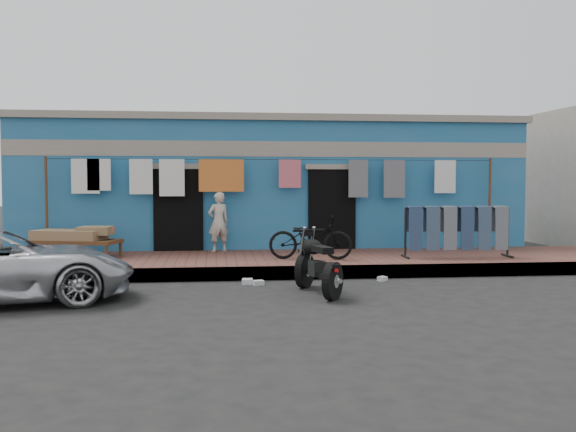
% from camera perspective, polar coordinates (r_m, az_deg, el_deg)
% --- Properties ---
extents(ground, '(80.00, 80.00, 0.00)m').
position_cam_1_polar(ground, '(10.33, 1.26, -6.96)').
color(ground, black).
rests_on(ground, ground).
extents(sidewalk, '(28.00, 3.00, 0.25)m').
position_cam_1_polar(sidewalk, '(13.26, -0.49, -4.20)').
color(sidewalk, brown).
rests_on(sidewalk, ground).
extents(curb, '(28.00, 0.10, 0.25)m').
position_cam_1_polar(curb, '(11.83, 0.25, -5.08)').
color(curb, gray).
rests_on(curb, ground).
extents(building, '(12.20, 5.20, 3.36)m').
position_cam_1_polar(building, '(17.13, -1.89, 2.66)').
color(building, '#206599').
rests_on(building, ground).
extents(clothesline, '(10.06, 0.06, 2.10)m').
position_cam_1_polar(clothesline, '(14.35, -3.42, 3.14)').
color(clothesline, brown).
rests_on(clothesline, sidewalk).
extents(seated_person, '(0.56, 0.47, 1.32)m').
position_cam_1_polar(seated_person, '(14.31, -6.20, -0.52)').
color(seated_person, beige).
rests_on(seated_person, sidewalk).
extents(bicycle, '(1.74, 0.91, 1.07)m').
position_cam_1_polar(bicycle, '(12.82, 2.01, -1.49)').
color(bicycle, black).
rests_on(bicycle, sidewalk).
extents(motorcycle, '(1.18, 1.78, 1.01)m').
position_cam_1_polar(motorcycle, '(10.31, 2.68, -4.15)').
color(motorcycle, black).
rests_on(motorcycle, ground).
extents(charpoy, '(2.26, 1.85, 0.60)m').
position_cam_1_polar(charpoy, '(13.92, -18.18, -2.24)').
color(charpoy, brown).
rests_on(charpoy, sidewalk).
extents(jeans_rack, '(2.30, 0.64, 1.09)m').
position_cam_1_polar(jeans_rack, '(13.60, 14.78, -1.29)').
color(jeans_rack, black).
rests_on(jeans_rack, sidewalk).
extents(litter_a, '(0.21, 0.18, 0.08)m').
position_cam_1_polar(litter_a, '(11.23, -2.66, -5.95)').
color(litter_a, silver).
rests_on(litter_a, ground).
extents(litter_b, '(0.20, 0.20, 0.08)m').
position_cam_1_polar(litter_b, '(11.81, 8.38, -5.54)').
color(litter_b, silver).
rests_on(litter_b, ground).
extents(litter_c, '(0.21, 0.25, 0.09)m').
position_cam_1_polar(litter_c, '(11.36, -3.64, -5.83)').
color(litter_c, silver).
rests_on(litter_c, ground).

